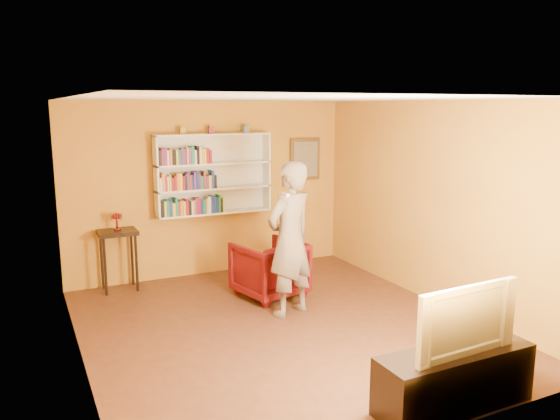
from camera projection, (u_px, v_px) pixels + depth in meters
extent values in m
cube|color=#492817|center=(281.00, 332.00, 6.58)|extent=(5.30, 5.80, 0.12)
cube|color=#B37921|center=(210.00, 189.00, 8.54)|extent=(5.30, 0.04, 2.70)
cube|color=#B37921|center=(429.00, 278.00, 4.09)|extent=(5.30, 0.04, 2.70)
cube|color=#B37921|center=(73.00, 238.00, 5.34)|extent=(0.04, 5.80, 2.70)
cube|color=#B37921|center=(433.00, 203.00, 7.29)|extent=(0.04, 5.80, 2.70)
cube|color=white|center=(281.00, 96.00, 6.06)|extent=(5.30, 5.80, 0.06)
cube|color=white|center=(211.00, 173.00, 8.46)|extent=(1.80, 0.03, 1.20)
cube|color=white|center=(156.00, 177.00, 7.96)|extent=(0.03, 0.28, 1.20)
cube|color=white|center=(266.00, 171.00, 8.72)|extent=(0.03, 0.28, 1.20)
cube|color=white|center=(215.00, 212.00, 8.45)|extent=(1.80, 0.28, 0.03)
cube|color=white|center=(214.00, 188.00, 8.38)|extent=(1.80, 0.28, 0.03)
cube|color=white|center=(213.00, 164.00, 8.31)|extent=(1.80, 0.28, 0.03)
cube|color=white|center=(213.00, 134.00, 8.23)|extent=(1.80, 0.28, 0.03)
cube|color=black|center=(161.00, 209.00, 8.03)|extent=(0.04, 0.18, 0.22)
cube|color=yellow|center=(164.00, 209.00, 8.04)|extent=(0.03, 0.14, 0.23)
cube|color=#217971|center=(167.00, 208.00, 8.07)|extent=(0.04, 0.18, 0.24)
cube|color=navy|center=(170.00, 208.00, 8.08)|extent=(0.03, 0.15, 0.24)
cube|color=yellow|center=(173.00, 209.00, 8.11)|extent=(0.04, 0.18, 0.20)
cube|color=#217971|center=(175.00, 207.00, 8.12)|extent=(0.04, 0.18, 0.26)
cube|color=brown|center=(178.00, 208.00, 8.14)|extent=(0.03, 0.17, 0.22)
cube|color=orange|center=(180.00, 207.00, 8.16)|extent=(0.04, 0.19, 0.23)
cube|color=yellow|center=(183.00, 208.00, 8.17)|extent=(0.03, 0.17, 0.21)
cube|color=maroon|center=(186.00, 207.00, 8.19)|extent=(0.04, 0.18, 0.24)
cube|color=black|center=(189.00, 208.00, 8.22)|extent=(0.04, 0.18, 0.19)
cube|color=silver|center=(191.00, 207.00, 8.23)|extent=(0.03, 0.18, 0.21)
cube|color=orange|center=(193.00, 207.00, 8.23)|extent=(0.03, 0.15, 0.22)
cube|color=#622B82|center=(195.00, 206.00, 8.25)|extent=(0.03, 0.16, 0.25)
cube|color=maroon|center=(198.00, 206.00, 8.27)|extent=(0.04, 0.17, 0.24)
cube|color=navy|center=(201.00, 206.00, 8.30)|extent=(0.04, 0.18, 0.21)
cube|color=#217971|center=(204.00, 206.00, 8.30)|extent=(0.04, 0.14, 0.21)
cube|color=yellow|center=(206.00, 206.00, 8.31)|extent=(0.02, 0.15, 0.22)
cube|color=silver|center=(208.00, 205.00, 8.32)|extent=(0.04, 0.14, 0.26)
cube|color=navy|center=(211.00, 204.00, 8.35)|extent=(0.04, 0.17, 0.26)
cube|color=navy|center=(214.00, 204.00, 8.37)|extent=(0.04, 0.16, 0.25)
cube|color=navy|center=(216.00, 204.00, 8.38)|extent=(0.02, 0.14, 0.24)
cube|color=#1C8037|center=(218.00, 203.00, 8.41)|extent=(0.03, 0.17, 0.27)
cube|color=black|center=(220.00, 205.00, 8.42)|extent=(0.03, 0.16, 0.20)
cube|color=yellow|center=(222.00, 205.00, 8.43)|extent=(0.02, 0.14, 0.22)
cube|color=silver|center=(160.00, 185.00, 7.95)|extent=(0.03, 0.14, 0.20)
cube|color=orange|center=(162.00, 182.00, 7.97)|extent=(0.04, 0.17, 0.27)
cube|color=maroon|center=(165.00, 183.00, 7.99)|extent=(0.02, 0.18, 0.23)
cube|color=silver|center=(167.00, 184.00, 8.00)|extent=(0.02, 0.16, 0.22)
cube|color=yellow|center=(169.00, 183.00, 8.00)|extent=(0.03, 0.15, 0.24)
cube|color=maroon|center=(172.00, 184.00, 8.03)|extent=(0.04, 0.15, 0.19)
cube|color=brown|center=(174.00, 183.00, 8.06)|extent=(0.03, 0.19, 0.22)
cube|color=orange|center=(177.00, 182.00, 8.06)|extent=(0.04, 0.16, 0.25)
cube|color=yellow|center=(180.00, 181.00, 8.09)|extent=(0.04, 0.18, 0.25)
cube|color=maroon|center=(182.00, 183.00, 8.11)|extent=(0.03, 0.18, 0.21)
cube|color=black|center=(185.00, 182.00, 8.10)|extent=(0.03, 0.14, 0.24)
cube|color=#622B82|center=(187.00, 181.00, 8.13)|extent=(0.03, 0.17, 0.26)
cube|color=brown|center=(189.00, 182.00, 8.14)|extent=(0.03, 0.17, 0.22)
cube|color=navy|center=(191.00, 182.00, 8.16)|extent=(0.02, 0.18, 0.22)
cube|color=#622B82|center=(194.00, 180.00, 8.17)|extent=(0.04, 0.17, 0.26)
cube|color=navy|center=(196.00, 180.00, 8.20)|extent=(0.03, 0.19, 0.27)
cube|color=#622B82|center=(199.00, 181.00, 8.20)|extent=(0.02, 0.15, 0.24)
cube|color=#217971|center=(200.00, 182.00, 8.23)|extent=(0.04, 0.18, 0.20)
cube|color=brown|center=(203.00, 180.00, 8.24)|extent=(0.03, 0.18, 0.27)
cube|color=#622B82|center=(206.00, 182.00, 8.27)|extent=(0.04, 0.19, 0.19)
cube|color=yellow|center=(209.00, 182.00, 8.28)|extent=(0.04, 0.18, 0.20)
cube|color=navy|center=(211.00, 179.00, 8.30)|extent=(0.04, 0.18, 0.27)
cube|color=black|center=(214.00, 181.00, 8.31)|extent=(0.03, 0.16, 0.20)
cube|color=black|center=(159.00, 158.00, 7.89)|extent=(0.04, 0.17, 0.22)
cube|color=maroon|center=(161.00, 157.00, 7.91)|extent=(0.03, 0.18, 0.25)
cube|color=#622B82|center=(164.00, 157.00, 7.92)|extent=(0.04, 0.17, 0.25)
cube|color=silver|center=(167.00, 158.00, 7.93)|extent=(0.03, 0.15, 0.22)
cube|color=orange|center=(170.00, 157.00, 7.95)|extent=(0.04, 0.17, 0.24)
cube|color=black|center=(173.00, 157.00, 7.97)|extent=(0.04, 0.16, 0.22)
cube|color=yellow|center=(176.00, 157.00, 7.99)|extent=(0.03, 0.16, 0.22)
cube|color=#217971|center=(178.00, 157.00, 8.02)|extent=(0.04, 0.18, 0.22)
cube|color=#622B82|center=(181.00, 156.00, 8.02)|extent=(0.03, 0.16, 0.24)
cube|color=#622B82|center=(184.00, 156.00, 8.04)|extent=(0.04, 0.17, 0.23)
cube|color=yellow|center=(186.00, 156.00, 8.05)|extent=(0.03, 0.16, 0.25)
cube|color=#622B82|center=(189.00, 156.00, 8.08)|extent=(0.03, 0.18, 0.24)
cube|color=#217971|center=(191.00, 155.00, 8.10)|extent=(0.04, 0.18, 0.26)
cube|color=silver|center=(194.00, 157.00, 8.11)|extent=(0.03, 0.15, 0.21)
cube|color=black|center=(197.00, 155.00, 8.12)|extent=(0.03, 0.16, 0.26)
cube|color=silver|center=(199.00, 155.00, 8.13)|extent=(0.04, 0.14, 0.25)
cube|color=yellow|center=(202.00, 156.00, 8.16)|extent=(0.03, 0.16, 0.22)
cube|color=yellow|center=(204.00, 156.00, 8.18)|extent=(0.03, 0.16, 0.23)
cube|color=maroon|center=(207.00, 156.00, 8.18)|extent=(0.04, 0.14, 0.23)
cube|color=maroon|center=(209.00, 156.00, 8.23)|extent=(0.03, 0.19, 0.20)
cube|color=olive|center=(182.00, 131.00, 8.02)|extent=(0.08, 0.08, 0.10)
cube|color=maroon|center=(211.00, 130.00, 8.21)|extent=(0.08, 0.08, 0.11)
cube|color=slate|center=(245.00, 129.00, 8.45)|extent=(0.08, 0.08, 0.11)
cube|color=#543918|center=(305.00, 159.00, 9.13)|extent=(0.55, 0.04, 0.70)
cube|color=gray|center=(305.00, 159.00, 9.10)|extent=(0.45, 0.02, 0.58)
cylinder|color=black|center=(105.00, 267.00, 7.60)|extent=(0.04, 0.04, 0.83)
cylinder|color=black|center=(137.00, 263.00, 7.79)|extent=(0.04, 0.04, 0.83)
cylinder|color=black|center=(102.00, 261.00, 7.88)|extent=(0.04, 0.04, 0.83)
cylinder|color=black|center=(132.00, 258.00, 8.06)|extent=(0.04, 0.04, 0.83)
cube|color=black|center=(117.00, 232.00, 7.75)|extent=(0.54, 0.41, 0.06)
cylinder|color=maroon|center=(117.00, 230.00, 7.74)|extent=(0.11, 0.11, 0.02)
cylinder|color=maroon|center=(117.00, 224.00, 7.73)|extent=(0.03, 0.03, 0.14)
ellipsoid|color=maroon|center=(116.00, 216.00, 7.71)|extent=(0.15, 0.15, 0.10)
cylinder|color=#FFE1AE|center=(122.00, 216.00, 7.74)|extent=(0.01, 0.01, 0.11)
cylinder|color=#FFE1AE|center=(121.00, 216.00, 7.77)|extent=(0.01, 0.01, 0.11)
cylinder|color=#FFE1AE|center=(118.00, 216.00, 7.78)|extent=(0.01, 0.01, 0.11)
cylinder|color=#FFE1AE|center=(116.00, 216.00, 7.77)|extent=(0.01, 0.01, 0.11)
cylinder|color=#FFE1AE|center=(113.00, 216.00, 7.75)|extent=(0.01, 0.01, 0.11)
cylinder|color=#FFE1AE|center=(111.00, 217.00, 7.71)|extent=(0.01, 0.01, 0.11)
cylinder|color=#FFE1AE|center=(111.00, 217.00, 7.68)|extent=(0.01, 0.01, 0.11)
cylinder|color=#FFE1AE|center=(112.00, 218.00, 7.65)|extent=(0.01, 0.01, 0.11)
cylinder|color=#FFE1AE|center=(115.00, 218.00, 7.64)|extent=(0.01, 0.01, 0.11)
cylinder|color=#FFE1AE|center=(117.00, 218.00, 7.64)|extent=(0.01, 0.01, 0.11)
cylinder|color=#FFE1AE|center=(120.00, 217.00, 7.67)|extent=(0.01, 0.01, 0.11)
cylinder|color=#FFE1AE|center=(122.00, 217.00, 7.70)|extent=(0.01, 0.01, 0.11)
imported|color=#45040B|center=(270.00, 269.00, 7.59)|extent=(1.01, 1.03, 0.78)
imported|color=#6F6051|center=(290.00, 239.00, 6.83)|extent=(0.83, 0.69, 1.96)
cube|color=white|center=(285.00, 194.00, 6.29)|extent=(0.04, 0.15, 0.04)
cube|color=black|center=(454.00, 379.00, 4.78)|extent=(1.48, 0.44, 0.53)
imported|color=black|center=(458.00, 317.00, 4.68)|extent=(1.09, 0.18, 0.62)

